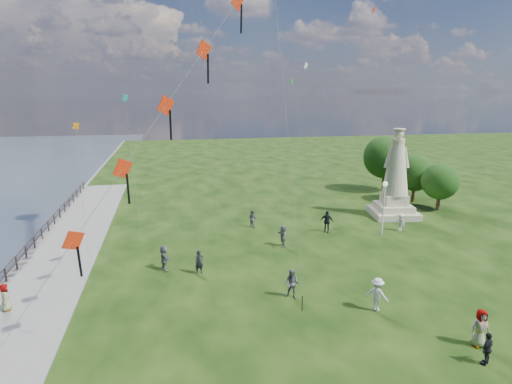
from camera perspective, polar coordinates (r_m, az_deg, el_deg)
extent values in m
cube|color=slate|center=(31.16, -30.61, -10.75)|extent=(0.30, 160.00, 0.60)
cube|color=slate|center=(28.56, -27.11, -11.93)|extent=(5.00, 60.00, 0.10)
cylinder|color=black|center=(30.84, -30.40, -9.56)|extent=(0.11, 0.11, 1.00)
cylinder|color=black|center=(32.60, -29.31, -8.25)|extent=(0.11, 0.11, 1.00)
cylinder|color=black|center=(34.39, -28.33, -7.06)|extent=(0.11, 0.11, 1.00)
cylinder|color=black|center=(36.20, -27.45, -5.99)|extent=(0.11, 0.11, 1.00)
cylinder|color=black|center=(38.03, -26.66, -5.03)|extent=(0.11, 0.11, 1.00)
cylinder|color=black|center=(39.88, -25.95, -4.15)|extent=(0.11, 0.11, 1.00)
cylinder|color=black|center=(41.74, -25.30, -3.35)|extent=(0.11, 0.11, 1.00)
cylinder|color=black|center=(43.61, -24.70, -2.61)|extent=(0.11, 0.11, 1.00)
cylinder|color=black|center=(45.49, -24.16, -1.94)|extent=(0.11, 0.11, 1.00)
cylinder|color=black|center=(47.39, -23.66, -1.32)|extent=(0.11, 0.11, 1.00)
cylinder|color=black|center=(49.29, -23.20, -0.75)|extent=(0.11, 0.11, 1.00)
cylinder|color=black|center=(51.20, -22.77, -0.22)|extent=(0.11, 0.11, 1.00)
cylinder|color=black|center=(53.11, -22.38, 0.27)|extent=(0.11, 0.11, 1.00)
cylinder|color=black|center=(55.04, -22.01, 0.73)|extent=(0.11, 0.11, 1.00)
cube|color=black|center=(30.67, -30.51, -8.73)|extent=(0.06, 52.00, 0.06)
cube|color=black|center=(30.82, -30.41, -9.48)|extent=(0.06, 52.00, 0.06)
cube|color=beige|center=(42.61, 17.80, -2.67)|extent=(4.65, 4.65, 0.58)
cube|color=beige|center=(42.47, 17.86, -1.92)|extent=(3.54, 3.54, 0.58)
cube|color=beige|center=(42.28, 17.93, -0.91)|extent=(2.44, 2.44, 0.96)
cylinder|color=beige|center=(41.35, 18.47, 6.49)|extent=(1.33, 1.33, 0.39)
sphere|color=beige|center=(41.29, 18.53, 7.32)|extent=(0.89, 0.89, 0.89)
cylinder|color=beige|center=(41.25, 18.58, 7.95)|extent=(1.06, 1.06, 0.10)
cylinder|color=silver|center=(36.31, 16.62, -2.37)|extent=(0.12, 0.12, 4.15)
sphere|color=white|center=(35.80, 16.85, 1.02)|extent=(0.41, 0.41, 0.41)
cylinder|color=#382314|center=(48.57, 20.22, -0.12)|extent=(0.36, 0.36, 1.94)
sphere|color=#0F370F|center=(48.15, 20.43, 2.41)|extent=(3.88, 3.88, 3.88)
cylinder|color=#382314|center=(46.11, 23.12, -1.14)|extent=(0.36, 0.36, 1.80)
sphere|color=#0F370F|center=(45.69, 23.35, 1.31)|extent=(3.59, 3.59, 3.59)
cylinder|color=#382314|center=(52.67, 16.63, 1.45)|extent=(0.36, 0.36, 2.51)
sphere|color=#0F370F|center=(52.20, 16.84, 4.49)|extent=(5.01, 5.01, 5.01)
imported|color=#595960|center=(24.88, 4.85, -12.09)|extent=(0.99, 0.90, 1.74)
imported|color=silver|center=(24.36, 15.86, -12.99)|extent=(1.28, 1.30, 1.86)
imported|color=black|center=(21.89, 28.48, -17.87)|extent=(1.00, 0.83, 1.51)
imported|color=#595960|center=(23.03, 27.72, -15.75)|extent=(0.93, 0.61, 1.83)
imported|color=#595960|center=(29.11, -12.16, -8.52)|extent=(1.04, 1.69, 1.70)
imported|color=black|center=(28.13, -7.57, -9.25)|extent=(0.66, 0.53, 1.58)
imported|color=#595960|center=(37.20, -0.48, -3.53)|extent=(0.81, 0.88, 1.54)
imported|color=silver|center=(38.20, 18.68, -3.81)|extent=(0.82, 1.10, 1.52)
imported|color=black|center=(36.31, 9.40, -3.88)|extent=(1.21, 0.99, 1.84)
imported|color=#595960|center=(26.94, -30.42, -12.20)|extent=(0.59, 0.81, 1.50)
imported|color=#595960|center=(32.67, 3.61, -5.85)|extent=(0.67, 1.54, 1.66)
cube|color=red|center=(19.93, -23.17, -5.97)|extent=(0.87, 0.64, 1.03)
cube|color=black|center=(20.11, -22.47, -8.61)|extent=(0.10, 0.28, 1.48)
cube|color=red|center=(20.50, -17.34, 3.02)|extent=(0.87, 0.64, 1.03)
cube|color=black|center=(20.56, -16.69, 0.39)|extent=(0.10, 0.28, 1.48)
cube|color=red|center=(21.73, -11.93, 11.22)|extent=(0.87, 0.64, 1.03)
cube|color=black|center=(21.68, -11.33, 8.73)|extent=(0.10, 0.28, 1.48)
cube|color=red|center=(23.52, -6.97, 18.28)|extent=(0.87, 0.64, 1.03)
cube|color=black|center=(23.37, -6.42, 15.99)|extent=(0.10, 0.28, 1.48)
cube|color=red|center=(25.76, -2.47, 24.12)|extent=(0.87, 0.64, 1.03)
cube|color=black|center=(25.53, -1.98, 22.06)|extent=(0.10, 0.28, 1.48)
cylinder|color=black|center=(23.75, 6.18, -14.55)|extent=(0.06, 0.06, 0.90)
cube|color=#168980|center=(37.89, -17.06, 11.91)|extent=(0.51, 0.39, 0.57)
cylinder|color=#595959|center=(35.85, -16.03, 3.13)|extent=(1.02, 5.02, 10.95)
cube|color=silver|center=(39.45, 6.67, 16.39)|extent=(0.51, 0.39, 0.57)
cylinder|color=#595959|center=(37.46, 8.32, 6.03)|extent=(1.02, 5.02, 13.68)
cube|color=red|center=(45.63, 15.40, 22.32)|extent=(0.51, 0.39, 0.57)
cylinder|color=#595959|center=(43.04, 16.74, 10.10)|extent=(1.02, 5.02, 19.01)
cylinder|color=#595959|center=(44.63, -6.59, 13.45)|extent=(1.02, 5.02, 23.37)
cube|color=#1B9722|center=(48.72, 4.82, 14.51)|extent=(0.51, 0.39, 0.57)
cylinder|color=#595959|center=(46.75, 6.13, 6.82)|extent=(1.02, 5.02, 12.58)
cube|color=orange|center=(35.69, -22.89, 8.11)|extent=(0.51, 0.39, 0.57)
cylinder|color=#595959|center=(33.78, -22.18, 0.29)|extent=(1.02, 5.01, 8.90)
cylinder|color=#595959|center=(40.59, 1.85, 13.61)|extent=(1.02, 5.02, 23.45)
cylinder|color=#595959|center=(41.84, 18.20, 11.17)|extent=(1.02, 5.02, 20.82)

